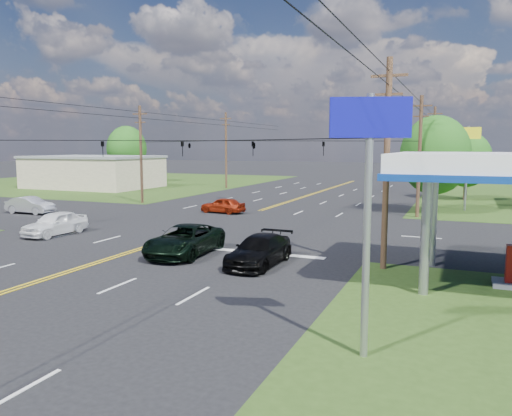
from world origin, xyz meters
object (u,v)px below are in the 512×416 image
at_px(pole_left_far, 226,149).
at_px(pickup_dkgreen, 185,240).
at_px(tree_right_a, 435,155).
at_px(pole_nw, 141,153).
at_px(pole_se, 387,162).
at_px(polesign_se, 369,157).
at_px(pole_ne, 419,155).
at_px(suv_black, 259,250).
at_px(pickup_white, 55,223).
at_px(tree_far_l, 127,149).
at_px(tree_right_b, 467,160).
at_px(pole_right_far, 433,150).
at_px(retail_nw, 94,173).
at_px(sedan_silver, 30,205).

height_order(pole_left_far, pickup_dkgreen, pole_left_far).
bearing_deg(tree_right_a, pole_nw, -173.66).
height_order(pole_nw, tree_right_a, pole_nw).
bearing_deg(pole_nw, pickup_dkgreen, -49.69).
height_order(pole_se, polesign_se, pole_se).
relative_size(pole_ne, suv_black, 1.96).
distance_m(tree_right_a, suv_black, 23.77).
distance_m(suv_black, pickup_white, 15.19).
bearing_deg(tree_far_l, tree_right_a, -23.50).
distance_m(tree_right_a, pickup_dkgreen, 24.82).
bearing_deg(suv_black, tree_right_b, 76.74).
xyz_separation_m(pole_se, pole_right_far, (0.00, 37.00, 0.25)).
bearing_deg(pole_nw, pole_se, -34.70).
distance_m(retail_nw, pole_se, 53.09).
relative_size(pole_right_far, polesign_se, 1.44).
distance_m(pole_ne, pole_right_far, 19.00).
bearing_deg(suv_black, pickup_dkgreen, 173.75).
relative_size(pole_se, pickup_white, 2.14).
relative_size(pole_nw, polesign_se, 1.37).
height_order(pole_left_far, pickup_white, pole_left_far).
distance_m(retail_nw, pole_ne, 45.02).
xyz_separation_m(pole_se, pole_ne, (0.00, 18.00, 0.00)).
height_order(pole_nw, polesign_se, pole_nw).
relative_size(pole_left_far, pickup_white, 2.25).
bearing_deg(pole_se, pole_nw, 145.30).
xyz_separation_m(pickup_dkgreen, suv_black, (4.44, -0.60, -0.07)).
relative_size(pole_se, pole_nw, 1.00).
bearing_deg(pickup_dkgreen, suv_black, -10.96).
bearing_deg(tree_right_b, polesign_se, -93.40).
bearing_deg(pole_right_far, suv_black, -98.23).
bearing_deg(polesign_se, pole_left_far, 119.81).
xyz_separation_m(pole_se, pole_left_far, (-26.00, 37.00, 0.25)).
xyz_separation_m(pole_nw, pickup_white, (5.44, -17.00, -4.16)).
bearing_deg(polesign_se, pole_se, 95.39).
bearing_deg(pole_se, suv_black, -165.25).
relative_size(pole_right_far, pickup_white, 2.25).
height_order(pole_nw, pickup_white, pole_nw).
bearing_deg(pole_left_far, pickup_white, -81.40).
xyz_separation_m(pole_nw, pole_ne, (26.00, 0.00, 0.00)).
bearing_deg(suv_black, polesign_se, -51.30).
bearing_deg(pickup_dkgreen, pole_left_far, 109.68).
bearing_deg(pole_nw, pickup_white, -72.25).
relative_size(pole_left_far, suv_black, 2.06).
distance_m(tree_right_b, sedan_silver, 42.04).
bearing_deg(pole_se, pickup_dkgreen, -175.07).
relative_size(pole_ne, sedan_silver, 2.22).
bearing_deg(pickup_white, pickup_dkgreen, -8.17).
xyz_separation_m(pole_left_far, pole_right_far, (26.00, 0.00, 0.00)).
bearing_deg(pole_nw, pole_left_far, 90.00).
bearing_deg(pole_ne, sedan_silver, -161.63).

